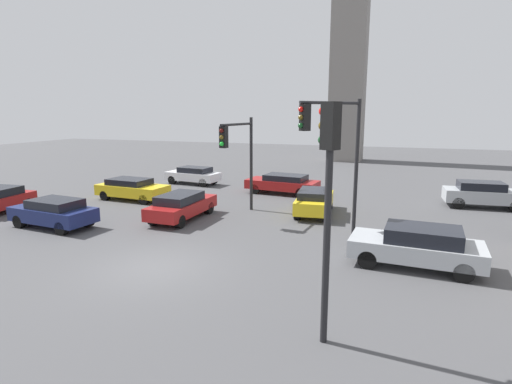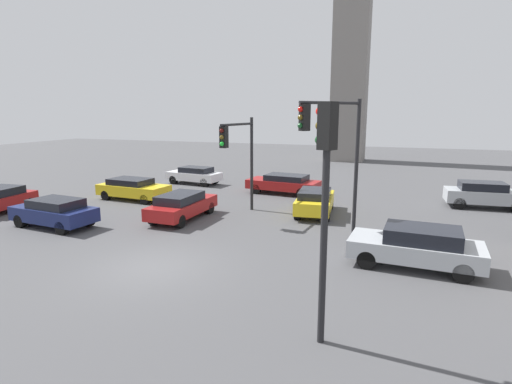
% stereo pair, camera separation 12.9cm
% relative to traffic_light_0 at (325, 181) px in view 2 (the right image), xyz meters
% --- Properties ---
extents(ground_plane, '(106.80, 106.80, 0.00)m').
position_rel_traffic_light_0_xyz_m(ground_plane, '(-6.27, 2.63, -3.79)').
color(ground_plane, '#4C4C4F').
extents(traffic_light_0, '(0.49, 0.43, 5.46)m').
position_rel_traffic_light_0_xyz_m(traffic_light_0, '(0.00, 0.00, 0.00)').
color(traffic_light_0, black).
rests_on(traffic_light_0, ground_plane).
extents(traffic_light_1, '(0.57, 3.24, 4.97)m').
position_rel_traffic_light_0_xyz_m(traffic_light_1, '(-6.16, 10.18, -0.30)').
color(traffic_light_1, black).
rests_on(traffic_light_1, ground_plane).
extents(traffic_light_2, '(2.07, 2.49, 5.77)m').
position_rel_traffic_light_0_xyz_m(traffic_light_2, '(-1.09, 7.72, 0.33)').
color(traffic_light_2, black).
rests_on(traffic_light_2, ground_plane).
extents(car_0, '(4.43, 2.12, 1.29)m').
position_rel_traffic_light_0_xyz_m(car_0, '(-13.67, 11.64, -3.09)').
color(car_0, yellow).
rests_on(car_0, ground_plane).
extents(car_2, '(4.17, 1.90, 1.45)m').
position_rel_traffic_light_0_xyz_m(car_2, '(5.97, 16.36, -3.02)').
color(car_2, '#ADB2B7').
rests_on(car_2, ground_plane).
extents(car_3, '(4.79, 2.35, 1.27)m').
position_rel_traffic_light_0_xyz_m(car_3, '(-5.55, 16.43, -3.09)').
color(car_3, maroon).
rests_on(car_3, ground_plane).
extents(car_4, '(1.83, 4.31, 1.32)m').
position_rel_traffic_light_0_xyz_m(car_4, '(-8.56, 8.60, -3.08)').
color(car_4, maroon).
rests_on(car_4, ground_plane).
extents(car_5, '(4.43, 2.12, 1.42)m').
position_rel_traffic_light_0_xyz_m(car_5, '(2.20, 5.69, -3.04)').
color(car_5, '#ADB2B7').
rests_on(car_5, ground_plane).
extents(car_6, '(2.11, 4.12, 1.31)m').
position_rel_traffic_light_0_xyz_m(car_6, '(-2.57, 11.82, -3.08)').
color(car_6, yellow).
rests_on(car_6, ground_plane).
extents(car_7, '(4.14, 2.05, 1.28)m').
position_rel_traffic_light_0_xyz_m(car_7, '(-12.74, 17.71, -3.10)').
color(car_7, silver).
rests_on(car_7, ground_plane).
extents(car_8, '(4.13, 2.09, 1.34)m').
position_rel_traffic_light_0_xyz_m(car_8, '(-13.39, 5.39, -3.07)').
color(car_8, navy).
rests_on(car_8, ground_plane).
extents(skyline_tower, '(3.55, 3.55, 23.62)m').
position_rel_traffic_light_0_xyz_m(skyline_tower, '(-4.14, 36.68, 8.02)').
color(skyline_tower, gray).
rests_on(skyline_tower, ground_plane).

